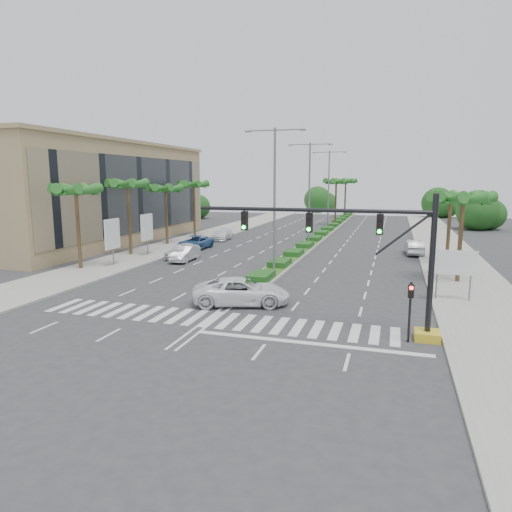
{
  "coord_description": "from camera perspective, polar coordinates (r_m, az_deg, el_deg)",
  "views": [
    {
      "loc": [
        9.68,
        -23.09,
        7.86
      ],
      "look_at": [
        1.3,
        4.41,
        3.0
      ],
      "focal_mm": 32.0,
      "sensor_mm": 36.0,
      "label": 1
    }
  ],
  "objects": [
    {
      "name": "car_parked_a",
      "position": [
        46.33,
        -9.17,
        0.67
      ],
      "size": [
        2.4,
        4.73,
        1.54
      ],
      "primitive_type": "imported",
      "rotation": [
        0.0,
        0.0,
        -0.13
      ],
      "color": "white",
      "rests_on": "ground"
    },
    {
      "name": "median",
      "position": [
        69.22,
        8.8,
        3.04
      ],
      "size": [
        2.2,
        75.0,
        0.2
      ],
      "primitive_type": "cube",
      "color": "gray",
      "rests_on": "ground"
    },
    {
      "name": "palm_left_mid",
      "position": [
        48.73,
        -15.73,
        8.32
      ],
      "size": [
        4.57,
        4.68,
        7.95
      ],
      "color": "brown",
      "rests_on": "ground"
    },
    {
      "name": "median_grass",
      "position": [
        69.2,
        8.81,
        3.14
      ],
      "size": [
        1.8,
        75.0,
        0.04
      ],
      "primitive_type": "cube",
      "color": "#33561D",
      "rests_on": "median"
    },
    {
      "name": "car_right",
      "position": [
        50.77,
        19.16,
        1.05
      ],
      "size": [
        2.0,
        4.86,
        1.57
      ],
      "primitive_type": "imported",
      "rotation": [
        0.0,
        0.0,
        3.22
      ],
      "color": "#A5A6AA",
      "rests_on": "ground"
    },
    {
      "name": "pedestrian_signal",
      "position": [
        23.18,
        18.73,
        -5.46
      ],
      "size": [
        0.28,
        0.36,
        3.0
      ],
      "color": "black",
      "rests_on": "ground"
    },
    {
      "name": "palm_median_a",
      "position": [
        78.7,
        10.0,
        8.95
      ],
      "size": [
        4.57,
        4.68,
        8.05
      ],
      "color": "brown",
      "rests_on": "ground"
    },
    {
      "name": "footpath_left",
      "position": [
        50.37,
        -12.9,
        0.46
      ],
      "size": [
        6.0,
        120.0,
        0.15
      ],
      "primitive_type": "cube",
      "color": "gray",
      "rests_on": "ground"
    },
    {
      "name": "palm_left_end",
      "position": [
        62.82,
        -7.78,
        8.61
      ],
      "size": [
        4.57,
        4.68,
        7.75
      ],
      "color": "brown",
      "rests_on": "ground"
    },
    {
      "name": "streetlight_far",
      "position": [
        69.78,
        9.07,
        8.61
      ],
      "size": [
        5.1,
        0.25,
        12.0
      ],
      "color": "slate",
      "rests_on": "ground"
    },
    {
      "name": "streetlight_near",
      "position": [
        38.35,
        2.33,
        8.01
      ],
      "size": [
        5.1,
        0.25,
        12.0
      ],
      "color": "slate",
      "rests_on": "ground"
    },
    {
      "name": "palm_right_far",
      "position": [
        45.39,
        23.17,
        6.37
      ],
      "size": [
        4.57,
        4.68,
        6.75
      ],
      "color": "brown",
      "rests_on": "ground"
    },
    {
      "name": "billboard_far",
      "position": [
        47.93,
        -13.49,
        3.46
      ],
      "size": [
        0.18,
        2.1,
        4.35
      ],
      "color": "slate",
      "rests_on": "ground"
    },
    {
      "name": "billboard_near",
      "position": [
        42.9,
        -17.53,
        2.59
      ],
      "size": [
        0.18,
        2.1,
        4.35
      ],
      "color": "slate",
      "rests_on": "ground"
    },
    {
      "name": "ground",
      "position": [
        26.25,
        -5.59,
        -7.88
      ],
      "size": [
        160.0,
        160.0,
        0.0
      ],
      "primitive_type": "plane",
      "color": "#333335",
      "rests_on": "ground"
    },
    {
      "name": "signal_gantry",
      "position": [
        23.51,
        15.64,
        -1.55
      ],
      "size": [
        12.6,
        1.2,
        7.2
      ],
      "color": "gold",
      "rests_on": "ground"
    },
    {
      "name": "car_parked_c",
      "position": [
        52.08,
        -7.59,
        1.67
      ],
      "size": [
        2.67,
        5.51,
        1.51
      ],
      "primitive_type": "imported",
      "rotation": [
        0.0,
        0.0,
        -0.03
      ],
      "color": "#315B97",
      "rests_on": "ground"
    },
    {
      "name": "car_parked_d",
      "position": [
        59.8,
        -4.25,
        2.7
      ],
      "size": [
        2.3,
        4.99,
        1.41
      ],
      "primitive_type": "imported",
      "rotation": [
        0.0,
        0.0,
        0.07
      ],
      "color": "white",
      "rests_on": "ground"
    },
    {
      "name": "palm_right_near",
      "position": [
        37.44,
        24.47,
        6.21
      ],
      "size": [
        4.57,
        4.68,
        7.05
      ],
      "color": "brown",
      "rests_on": "ground"
    },
    {
      "name": "car_parked_b",
      "position": [
        44.69,
        -8.88,
        0.3
      ],
      "size": [
        1.7,
        4.5,
        1.47
      ],
      "primitive_type": "imported",
      "rotation": [
        0.0,
        0.0,
        0.03
      ],
      "color": "silver",
      "rests_on": "ground"
    },
    {
      "name": "footpath_right",
      "position": [
        44.14,
        23.84,
        -1.39
      ],
      "size": [
        6.0,
        120.0,
        0.15
      ],
      "primitive_type": "cube",
      "color": "gray",
      "rests_on": "ground"
    },
    {
      "name": "palm_median_b",
      "position": [
        93.6,
        11.14,
        8.99
      ],
      "size": [
        4.57,
        4.68,
        8.05
      ],
      "color": "brown",
      "rests_on": "ground"
    },
    {
      "name": "palm_left_far",
      "position": [
        55.66,
        -11.24,
        8.01
      ],
      "size": [
        4.57,
        4.68,
        7.35
      ],
      "color": "brown",
      "rests_on": "ground"
    },
    {
      "name": "palm_left_near",
      "position": [
        42.21,
        -21.59,
        7.34
      ],
      "size": [
        4.57,
        4.68,
        7.55
      ],
      "color": "brown",
      "rests_on": "ground"
    },
    {
      "name": "direction_sign",
      "position": [
        31.78,
        23.58,
        -1.01
      ],
      "size": [
        2.7,
        0.11,
        3.4
      ],
      "color": "slate",
      "rests_on": "ground"
    },
    {
      "name": "car_crossing",
      "position": [
        28.93,
        -1.82,
        -4.44
      ],
      "size": [
        6.64,
        4.47,
        1.69
      ],
      "primitive_type": "imported",
      "rotation": [
        0.0,
        0.0,
        1.87
      ],
      "color": "white",
      "rests_on": "ground"
    },
    {
      "name": "building",
      "position": [
        60.72,
        -19.22,
        7.31
      ],
      "size": [
        12.0,
        36.0,
        12.0
      ],
      "primitive_type": "cube",
      "color": "tan",
      "rests_on": "ground"
    },
    {
      "name": "streetlight_mid",
      "position": [
        53.98,
        6.68,
        8.41
      ],
      "size": [
        5.1,
        0.25,
        12.0
      ],
      "color": "slate",
      "rests_on": "ground"
    }
  ]
}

